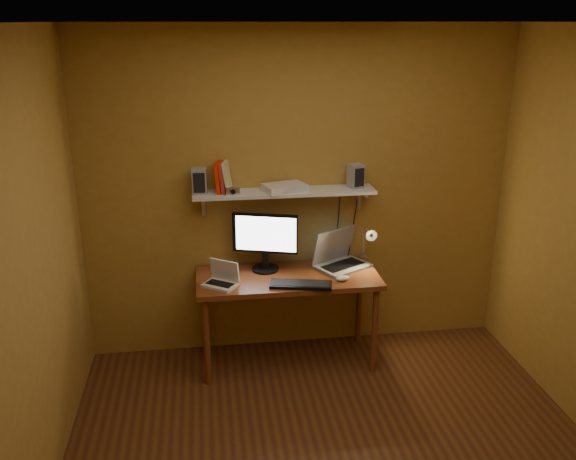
{
  "coord_description": "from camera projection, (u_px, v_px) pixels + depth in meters",
  "views": [
    {
      "loc": [
        -0.74,
        -3.0,
        2.61
      ],
      "look_at": [
        -0.15,
        1.18,
        1.15
      ],
      "focal_mm": 38.0,
      "sensor_mm": 36.0,
      "label": 1
    }
  ],
  "objects": [
    {
      "name": "monitor",
      "position": [
        265.0,
        239.0,
        4.71
      ],
      "size": [
        0.5,
        0.27,
        0.46
      ],
      "rotation": [
        0.0,
        0.0,
        -0.3
      ],
      "color": "black",
      "rests_on": "desk"
    },
    {
      "name": "mouse",
      "position": [
        343.0,
        278.0,
        4.59
      ],
      "size": [
        0.12,
        0.09,
        0.04
      ],
      "primitive_type": "ellipsoid",
      "rotation": [
        0.0,
        0.0,
        0.21
      ],
      "color": "silver",
      "rests_on": "desk"
    },
    {
      "name": "desk",
      "position": [
        288.0,
        286.0,
        4.72
      ],
      "size": [
        1.4,
        0.6,
        0.75
      ],
      "color": "brown",
      "rests_on": "ground"
    },
    {
      "name": "netbook",
      "position": [
        222.0,
        278.0,
        4.51
      ],
      "size": [
        0.29,
        0.28,
        0.18
      ],
      "rotation": [
        0.0,
        0.0,
        -0.61
      ],
      "color": "silver",
      "rests_on": "desk"
    },
    {
      "name": "speaker_left",
      "position": [
        199.0,
        181.0,
        4.55
      ],
      "size": [
        0.11,
        0.11,
        0.19
      ],
      "primitive_type": "cube",
      "rotation": [
        0.0,
        0.0,
        -0.05
      ],
      "color": "gray",
      "rests_on": "wall_shelf"
    },
    {
      "name": "laptop",
      "position": [
        339.0,
        257.0,
        4.85
      ],
      "size": [
        0.49,
        0.45,
        0.3
      ],
      "rotation": [
        0.0,
        0.0,
        0.52
      ],
      "color": "gray",
      "rests_on": "desk"
    },
    {
      "name": "desk_lamp",
      "position": [
        368.0,
        240.0,
        4.83
      ],
      "size": [
        0.09,
        0.23,
        0.38
      ],
      "color": "silver",
      "rests_on": "desk"
    },
    {
      "name": "room",
      "position": [
        345.0,
        273.0,
        3.33
      ],
      "size": [
        3.44,
        3.24,
        2.64
      ],
      "color": "#553215",
      "rests_on": "ground"
    },
    {
      "name": "shelf_camera",
      "position": [
        233.0,
        191.0,
        4.53
      ],
      "size": [
        0.1,
        0.05,
        0.06
      ],
      "color": "silver",
      "rests_on": "wall_shelf"
    },
    {
      "name": "books",
      "position": [
        223.0,
        177.0,
        4.59
      ],
      "size": [
        0.15,
        0.17,
        0.23
      ],
      "color": "red",
      "rests_on": "wall_shelf"
    },
    {
      "name": "keyboard",
      "position": [
        301.0,
        285.0,
        4.49
      ],
      "size": [
        0.48,
        0.25,
        0.02
      ],
      "primitive_type": "cube",
      "rotation": [
        0.0,
        0.0,
        -0.23
      ],
      "color": "black",
      "rests_on": "desk"
    },
    {
      "name": "router",
      "position": [
        285.0,
        188.0,
        4.65
      ],
      "size": [
        0.36,
        0.29,
        0.05
      ],
      "primitive_type": "cube",
      "rotation": [
        0.0,
        0.0,
        0.29
      ],
      "color": "silver",
      "rests_on": "wall_shelf"
    },
    {
      "name": "speaker_right",
      "position": [
        356.0,
        176.0,
        4.72
      ],
      "size": [
        0.13,
        0.13,
        0.18
      ],
      "primitive_type": "cube",
      "rotation": [
        0.0,
        0.0,
        0.33
      ],
      "color": "gray",
      "rests_on": "wall_shelf"
    },
    {
      "name": "wall_shelf",
      "position": [
        284.0,
        192.0,
        4.67
      ],
      "size": [
        1.4,
        0.25,
        0.21
      ],
      "color": "silver",
      "rests_on": "room"
    }
  ]
}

